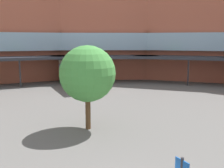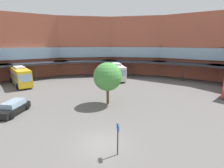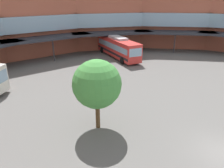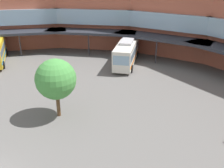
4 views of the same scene
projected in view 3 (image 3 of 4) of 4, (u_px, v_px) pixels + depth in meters
The scene contains 3 objects.
station_building at pixel (19, 29), 22.08m from camera, with size 78.45×46.85×14.85m.
bus_0 at pixel (118, 47), 38.88m from camera, with size 9.03×11.69×3.68m.
plaza_tree at pixel (97, 84), 16.91m from camera, with size 3.89×3.89×5.87m.
Camera 3 is at (-14.60, 0.58, 10.26)m, focal length 34.84 mm.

